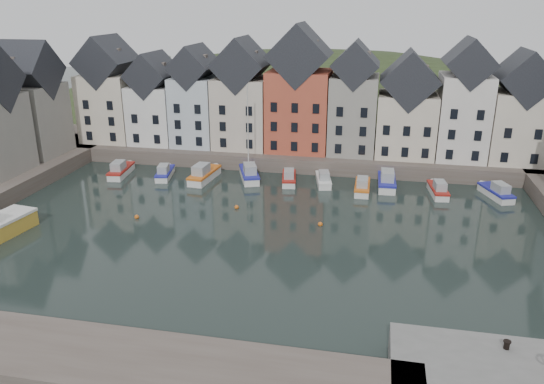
# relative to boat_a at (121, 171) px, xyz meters

# --- Properties ---
(ground) EXTENTS (260.00, 260.00, 0.00)m
(ground) POSITION_rel_boat_a_xyz_m (22.65, -16.66, -0.71)
(ground) COLOR black
(ground) RESTS_ON ground
(far_quay) EXTENTS (90.00, 16.00, 2.00)m
(far_quay) POSITION_rel_boat_a_xyz_m (22.65, 13.34, 0.29)
(far_quay) COLOR #52473F
(far_quay) RESTS_ON ground
(near_wall) EXTENTS (50.00, 6.00, 2.00)m
(near_wall) POSITION_rel_boat_a_xyz_m (12.65, -38.66, 0.29)
(near_wall) COLOR #52473F
(near_wall) RESTS_ON ground
(hillside) EXTENTS (153.60, 70.40, 64.00)m
(hillside) POSITION_rel_boat_a_xyz_m (22.67, 39.34, -18.67)
(hillside) COLOR #242E17
(hillside) RESTS_ON ground
(far_terrace) EXTENTS (72.37, 8.16, 17.78)m
(far_terrace) POSITION_rel_boat_a_xyz_m (25.87, 11.34, 8.17)
(far_terrace) COLOR beige
(far_terrace) RESTS_ON far_quay
(left_terrace) EXTENTS (7.65, 17.00, 15.69)m
(left_terrace) POSITION_rel_boat_a_xyz_m (-13.35, -3.16, 8.17)
(left_terrace) COLOR gray
(left_terrace) RESTS_ON left_quay
(mooring_buoys) EXTENTS (20.50, 5.50, 0.50)m
(mooring_buoys) POSITION_rel_boat_a_xyz_m (18.65, -11.32, -0.56)
(mooring_buoys) COLOR #CE6018
(mooring_buoys) RESTS_ON ground
(boat_a) EXTENTS (2.67, 6.37, 2.37)m
(boat_a) POSITION_rel_boat_a_xyz_m (0.00, 0.00, 0.00)
(boat_a) COLOR silver
(boat_a) RESTS_ON ground
(boat_b) EXTENTS (2.76, 5.80, 2.14)m
(boat_b) POSITION_rel_boat_a_xyz_m (6.22, 0.38, -0.07)
(boat_b) COLOR silver
(boat_b) RESTS_ON ground
(boat_c) EXTENTS (2.73, 7.02, 2.63)m
(boat_c) POSITION_rel_boat_a_xyz_m (11.78, 0.25, 0.08)
(boat_c) COLOR silver
(boat_c) RESTS_ON ground
(boat_d) EXTENTS (4.25, 6.98, 12.75)m
(boat_d) POSITION_rel_boat_a_xyz_m (17.60, 1.84, 0.12)
(boat_d) COLOR silver
(boat_d) RESTS_ON ground
(boat_e) EXTENTS (2.58, 5.74, 2.13)m
(boat_e) POSITION_rel_boat_a_xyz_m (23.00, 1.58, -0.07)
(boat_e) COLOR silver
(boat_e) RESTS_ON ground
(boat_f) EXTENTS (2.71, 5.68, 2.10)m
(boat_f) POSITION_rel_boat_a_xyz_m (27.51, 1.84, -0.08)
(boat_f) COLOR silver
(boat_f) RESTS_ON ground
(boat_g) EXTENTS (1.84, 5.81, 2.23)m
(boat_g) POSITION_rel_boat_a_xyz_m (32.56, -0.08, -0.04)
(boat_g) COLOR silver
(boat_g) RESTS_ON ground
(boat_h) EXTENTS (2.32, 7.00, 2.67)m
(boat_h) POSITION_rel_boat_a_xyz_m (35.54, 2.37, 0.09)
(boat_h) COLOR silver
(boat_h) RESTS_ON ground
(boat_i) EXTENTS (2.36, 5.78, 2.16)m
(boat_i) POSITION_rel_boat_a_xyz_m (41.74, 0.61, -0.06)
(boat_i) COLOR silver
(boat_i) RESTS_ON ground
(boat_j) EXTENTS (3.66, 6.08, 2.23)m
(boat_j) POSITION_rel_boat_a_xyz_m (48.59, 1.05, -0.04)
(boat_j) COLOR silver
(boat_j) RESTS_ON ground
(mooring_bollard) EXTENTS (0.48, 0.48, 0.56)m
(mooring_bollard) POSITION_rel_boat_a_xyz_m (42.75, -33.16, 1.60)
(mooring_bollard) COLOR black
(mooring_bollard) RESTS_ON near_quay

